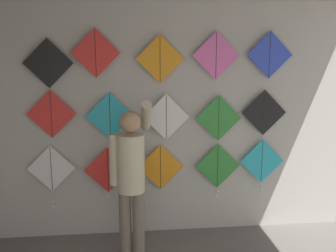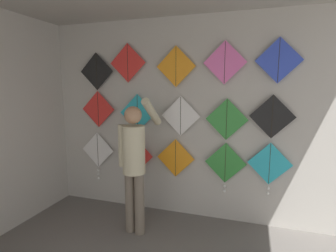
{
  "view_description": "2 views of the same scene",
  "coord_description": "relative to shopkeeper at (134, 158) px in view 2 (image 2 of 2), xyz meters",
  "views": [
    {
      "loc": [
        -0.37,
        -0.19,
        2.18
      ],
      "look_at": [
        0.07,
        3.87,
        1.4
      ],
      "focal_mm": 40.0,
      "sensor_mm": 36.0,
      "label": 1
    },
    {
      "loc": [
        1.01,
        0.62,
        1.87
      ],
      "look_at": [
        -0.04,
        3.87,
        1.35
      ],
      "focal_mm": 28.0,
      "sensor_mm": 36.0,
      "label": 2
    }
  ],
  "objects": [
    {
      "name": "kite_12",
      "position": [
        0.36,
        0.62,
        1.15
      ],
      "size": [
        0.55,
        0.01,
        0.55
      ],
      "color": "orange"
    },
    {
      "name": "kite_7",
      "position": [
        0.43,
        0.62,
        0.48
      ],
      "size": [
        0.55,
        0.01,
        0.55
      ],
      "color": "white"
    },
    {
      "name": "kite_9",
      "position": [
        1.61,
        0.62,
        0.51
      ],
      "size": [
        0.55,
        0.01,
        0.55
      ],
      "color": "black"
    },
    {
      "name": "kite_13",
      "position": [
        1.01,
        0.62,
        1.19
      ],
      "size": [
        0.55,
        0.01,
        0.55
      ],
      "color": "pink"
    },
    {
      "name": "kite_5",
      "position": [
        -0.89,
        0.62,
        0.54
      ],
      "size": [
        0.55,
        0.01,
        0.55
      ],
      "color": "red"
    },
    {
      "name": "shopkeeper",
      "position": [
        0.0,
        0.0,
        0.0
      ],
      "size": [
        0.44,
        0.58,
        1.73
      ],
      "rotation": [
        0.0,
        0.0,
        -0.14
      ],
      "color": "#726656",
      "rests_on": "ground"
    },
    {
      "name": "kite_0",
      "position": [
        -0.92,
        0.61,
        -0.15
      ],
      "size": [
        0.55,
        0.04,
        0.76
      ],
      "color": "white"
    },
    {
      "name": "kite_11",
      "position": [
        -0.37,
        0.62,
        1.22
      ],
      "size": [
        0.55,
        0.01,
        0.55
      ],
      "color": "red"
    },
    {
      "name": "kite_2",
      "position": [
        0.35,
        0.62,
        -0.13
      ],
      "size": [
        0.55,
        0.01,
        0.55
      ],
      "color": "orange"
    },
    {
      "name": "back_panel",
      "position": [
        0.36,
        0.71,
        0.42
      ],
      "size": [
        4.66,
        0.06,
        2.8
      ],
      "primitive_type": "cube",
      "color": "#BCB7AD",
      "rests_on": "ground"
    },
    {
      "name": "kite_14",
      "position": [
        1.65,
        0.62,
        1.2
      ],
      "size": [
        0.55,
        0.01,
        0.55
      ],
      "color": "blue"
    },
    {
      "name": "kite_1",
      "position": [
        -0.27,
        0.61,
        -0.17
      ],
      "size": [
        0.55,
        0.04,
        0.69
      ],
      "color": "red"
    },
    {
      "name": "kite_3",
      "position": [
        1.06,
        0.61,
        -0.16
      ],
      "size": [
        0.55,
        0.04,
        0.69
      ],
      "color": "#338C38"
    },
    {
      "name": "kite_10",
      "position": [
        -0.89,
        0.62,
        1.11
      ],
      "size": [
        0.55,
        0.01,
        0.55
      ],
      "color": "black"
    },
    {
      "name": "kite_6",
      "position": [
        -0.23,
        0.62,
        0.5
      ],
      "size": [
        0.55,
        0.01,
        0.55
      ],
      "color": "#28B2C6"
    },
    {
      "name": "kite_4",
      "position": [
        1.61,
        0.61,
        -0.12
      ],
      "size": [
        0.55,
        0.04,
        0.69
      ],
      "color": "#28B2C6"
    },
    {
      "name": "kite_8",
      "position": [
        1.05,
        0.62,
        0.46
      ],
      "size": [
        0.55,
        0.01,
        0.55
      ],
      "color": "#338C38"
    }
  ]
}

